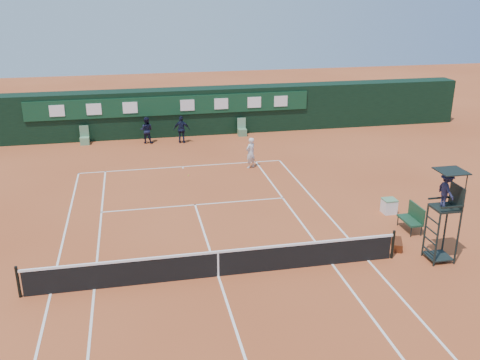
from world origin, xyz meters
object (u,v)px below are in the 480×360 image
cooler (389,206)px  player (251,153)px  umpire_chair (446,197)px  player_bench (413,217)px  tennis_net (218,263)px

cooler → player: 8.52m
umpire_chair → cooler: 4.78m
cooler → player: bearing=122.4°
player_bench → player: size_ratio=0.71×
tennis_net → player_bench: same height
player_bench → player: player is taller
tennis_net → player: 11.58m
player_bench → player: bearing=117.4°
player_bench → umpire_chair: bearing=-96.9°
umpire_chair → player_bench: umpire_chair is taller
player → player_bench: bearing=85.1°
tennis_net → player_bench: bearing=13.6°
player_bench → cooler: size_ratio=1.86×
tennis_net → cooler: tennis_net is taller
umpire_chair → player: bearing=110.9°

